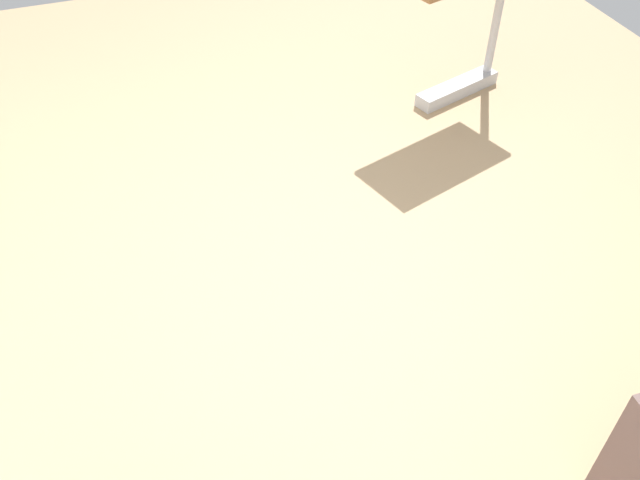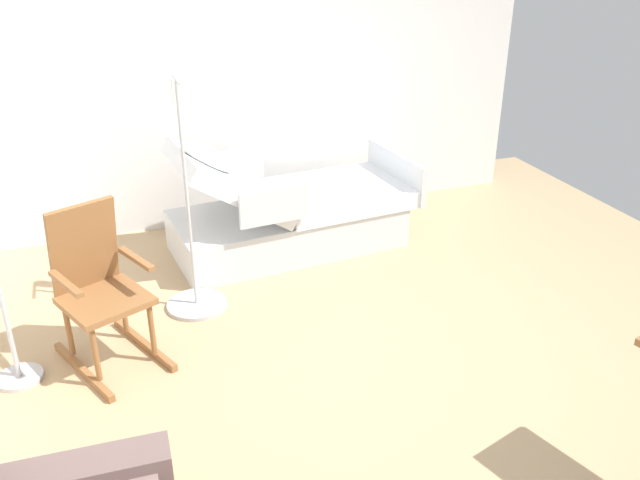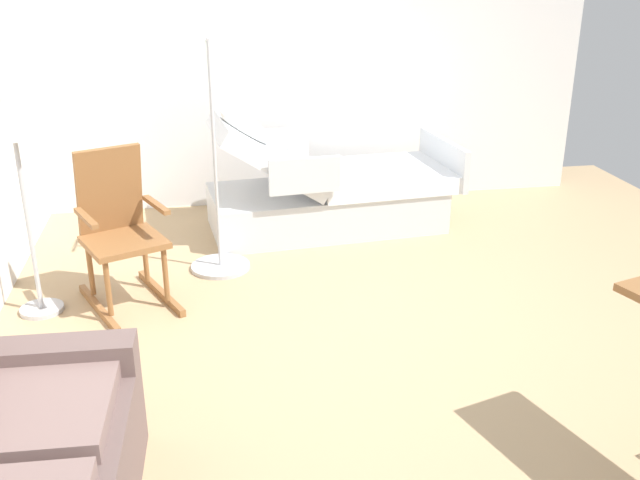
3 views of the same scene
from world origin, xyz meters
name	(u,v)px [view 1 (image 1 of 3)]	position (x,y,z in m)	size (l,w,h in m)	color
ground_plane	(237,276)	(0.00, 0.00, 0.00)	(6.56, 6.56, 0.00)	tan
overbed_table	(462,16)	(-1.64, -1.04, 0.53)	(0.88, 0.62, 0.84)	#B2B5BA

